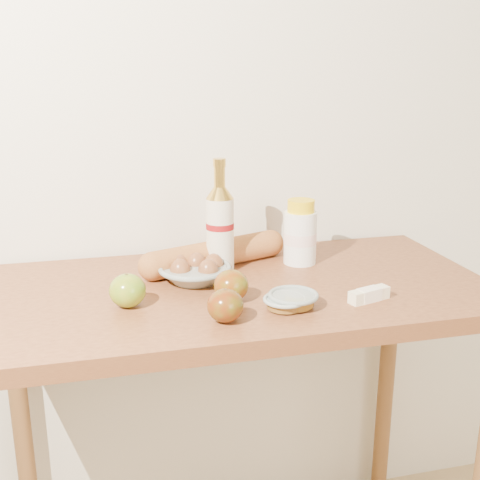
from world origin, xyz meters
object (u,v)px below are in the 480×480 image
Objects in this scene: bourbon_bottle at (220,226)px; egg_bowl at (195,271)px; table at (237,333)px; baguette at (215,254)px; cream_bottle at (300,234)px.

bourbon_bottle is 1.31× the size of egg_bowl.
egg_bowl reaches higher than table.
baguette reaches higher than egg_bowl.
baguette is at bearing 127.39° from bourbon_bottle.
bourbon_bottle reaches higher than table.
cream_bottle reaches higher than egg_bowl.
cream_bottle is 0.40× the size of baguette.
cream_bottle reaches higher than table.
cream_bottle is at bearing 26.84° from bourbon_bottle.
egg_bowl is (-0.07, -0.06, -0.09)m from bourbon_bottle.
table is 0.27m from bourbon_bottle.
bourbon_bottle is 0.09m from baguette.
bourbon_bottle reaches higher than egg_bowl.
baguette is (-0.22, 0.02, -0.04)m from cream_bottle.
table is 0.21m from baguette.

